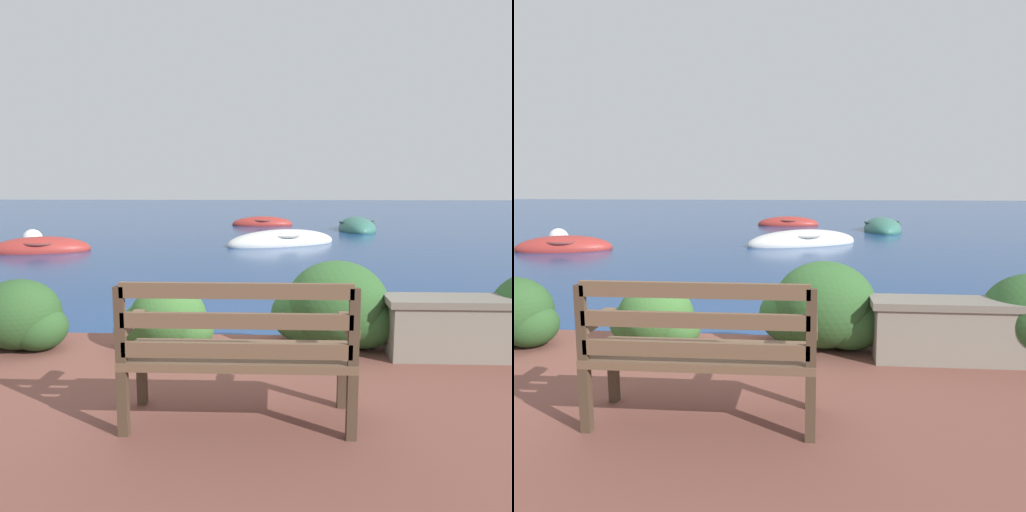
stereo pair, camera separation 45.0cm
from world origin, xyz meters
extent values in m
plane|color=navy|center=(0.00, 0.00, 0.00)|extent=(80.00, 80.00, 0.00)
cube|color=#433123|center=(-0.12, -1.55, 0.42)|extent=(0.06, 0.06, 0.40)
cube|color=#433123|center=(1.22, -1.55, 0.42)|extent=(0.06, 0.06, 0.40)
cube|color=#433123|center=(-0.12, -1.97, 0.42)|extent=(0.06, 0.06, 0.40)
cube|color=#433123|center=(1.22, -1.97, 0.42)|extent=(0.06, 0.06, 0.40)
cube|color=brown|center=(0.55, -1.76, 0.65)|extent=(1.40, 0.48, 0.05)
cube|color=brown|center=(0.55, -1.97, 0.75)|extent=(1.33, 0.04, 0.09)
cube|color=brown|center=(0.55, -1.97, 0.93)|extent=(1.33, 0.04, 0.09)
cube|color=brown|center=(0.55, -1.97, 1.10)|extent=(1.33, 0.04, 0.09)
cube|color=#433123|center=(-0.12, -1.97, 0.90)|extent=(0.06, 0.04, 0.45)
cube|color=#433123|center=(1.22, -1.97, 0.90)|extent=(0.06, 0.04, 0.45)
cube|color=brown|center=(-0.12, -1.76, 0.85)|extent=(0.07, 0.43, 0.05)
cube|color=brown|center=(1.22, -1.76, 0.85)|extent=(0.07, 0.43, 0.05)
cube|color=gray|center=(2.52, -0.57, 0.45)|extent=(1.54, 0.35, 0.46)
cube|color=#6C655B|center=(2.52, -0.57, 0.71)|extent=(1.61, 0.39, 0.06)
ellipsoid|color=#284C23|center=(-1.32, -0.51, 0.42)|extent=(0.52, 0.47, 0.41)
ellipsoid|color=#38662D|center=(-0.17, -0.42, 0.51)|extent=(0.68, 0.61, 0.58)
ellipsoid|color=#38662D|center=(-0.36, -0.36, 0.42)|extent=(0.51, 0.46, 0.41)
ellipsoid|color=#38662D|center=(0.00, -0.45, 0.41)|extent=(0.48, 0.43, 0.38)
ellipsoid|color=#2D5628|center=(1.34, -0.29, 0.61)|extent=(0.92, 0.83, 0.78)
ellipsoid|color=#2D5628|center=(1.09, -0.22, 0.50)|extent=(0.69, 0.62, 0.55)
ellipsoid|color=#2D5628|center=(1.57, -0.33, 0.47)|extent=(0.64, 0.58, 0.51)
ellipsoid|color=#2D5628|center=(2.85, -0.38, 0.48)|extent=(0.64, 0.58, 0.51)
ellipsoid|color=#9E2D28|center=(-4.91, 7.10, 0.05)|extent=(2.48, 1.58, 0.64)
torus|color=brown|center=(-4.91, 7.10, 0.23)|extent=(1.22, 1.22, 0.07)
cube|color=#846647|center=(-4.58, 7.20, 0.20)|extent=(0.33, 0.77, 0.04)
cube|color=#846647|center=(-5.19, 7.02, 0.20)|extent=(0.33, 0.77, 0.04)
ellipsoid|color=silver|center=(0.97, 8.69, 0.05)|extent=(3.29, 2.36, 0.72)
torus|color=gray|center=(0.97, 8.69, 0.25)|extent=(1.42, 1.42, 0.07)
cube|color=#846647|center=(1.39, 8.91, 0.22)|extent=(0.48, 0.80, 0.04)
cube|color=#846647|center=(0.62, 8.51, 0.22)|extent=(0.48, 0.80, 0.04)
ellipsoid|color=#336B5B|center=(3.65, 12.78, 0.06)|extent=(1.35, 2.86, 0.80)
torus|color=#304F46|center=(3.65, 12.78, 0.28)|extent=(1.30, 1.30, 0.07)
cube|color=#846647|center=(3.67, 13.20, 0.25)|extent=(1.00, 0.16, 0.04)
cube|color=#846647|center=(3.64, 12.43, 0.25)|extent=(1.00, 0.16, 0.04)
ellipsoid|color=#9E2D28|center=(0.30, 14.48, 0.05)|extent=(2.39, 1.10, 0.61)
torus|color=brown|center=(0.30, 14.48, 0.21)|extent=(1.03, 1.03, 0.07)
cube|color=#846647|center=(0.65, 14.50, 0.18)|extent=(0.17, 0.76, 0.04)
cube|color=#846647|center=(0.01, 14.46, 0.18)|extent=(0.17, 0.76, 0.04)
sphere|color=white|center=(-6.01, 8.93, 0.10)|extent=(0.55, 0.55, 0.55)
torus|color=navy|center=(-6.01, 8.93, 0.10)|extent=(0.60, 0.60, 0.07)
camera|label=1|loc=(0.77, -4.71, 1.71)|focal=35.00mm
camera|label=2|loc=(1.22, -4.68, 1.71)|focal=35.00mm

